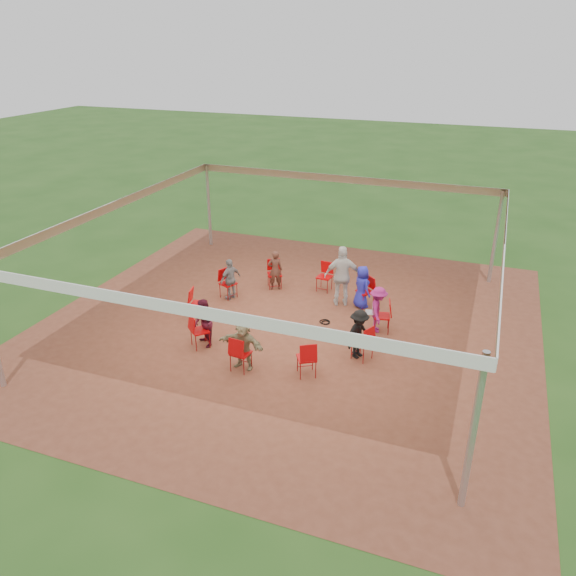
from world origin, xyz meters
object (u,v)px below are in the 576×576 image
(chair_3, at_px, (275,274))
(person_seated_3, at_px, (230,279))
(chair_2, at_px, (324,277))
(chair_6, at_px, (200,331))
(cable_coil, at_px, (325,322))
(laptop, at_px, (371,311))
(chair_1, at_px, (365,292))
(person_seated_2, at_px, (275,270))
(person_seated_0, at_px, (378,310))
(chair_0, at_px, (382,316))
(chair_8, at_px, (307,358))
(person_seated_4, at_px, (204,323))
(person_seated_6, at_px, (359,334))
(chair_9, at_px, (362,343))
(standing_person, at_px, (342,276))
(person_seated_5, at_px, (243,344))
(chair_7, at_px, (241,353))
(chair_4, at_px, (228,284))
(person_seated_1, at_px, (362,287))
(chair_5, at_px, (198,304))

(chair_3, height_order, person_seated_3, person_seated_3)
(chair_2, height_order, chair_6, same)
(chair_2, xyz_separation_m, cable_coil, (0.66, -2.03, -0.43))
(person_seated_3, bearing_deg, laptop, 107.33)
(chair_1, distance_m, person_seated_2, 2.89)
(person_seated_0, bearing_deg, chair_0, -90.00)
(chair_8, bearing_deg, person_seated_2, 90.00)
(person_seated_0, bearing_deg, chair_2, 34.07)
(chair_0, height_order, person_seated_0, person_seated_0)
(person_seated_2, bearing_deg, person_seated_4, 54.00)
(chair_2, height_order, laptop, chair_2)
(person_seated_6, bearing_deg, cable_coil, 65.51)
(cable_coil, distance_m, laptop, 1.39)
(chair_8, xyz_separation_m, chair_9, (1.03, 1.16, 0.00))
(person_seated_2, height_order, person_seated_3, same)
(person_seated_2, xyz_separation_m, standing_person, (2.22, -0.33, 0.27))
(person_seated_2, relative_size, cable_coil, 4.00)
(person_seated_5, relative_size, standing_person, 0.70)
(chair_1, relative_size, chair_7, 1.00)
(chair_4, xyz_separation_m, person_seated_0, (4.64, -0.50, 0.19))
(chair_2, bearing_deg, person_seated_1, 157.69)
(chair_7, height_order, cable_coil, chair_7)
(person_seated_4, xyz_separation_m, standing_person, (2.60, 3.52, 0.27))
(chair_7, relative_size, chair_9, 1.00)
(chair_3, bearing_deg, chair_8, 90.00)
(chair_7, xyz_separation_m, person_seated_1, (1.84, 4.28, 0.19))
(chair_7, relative_size, person_seated_5, 0.71)
(chair_7, distance_m, standing_person, 4.44)
(chair_8, relative_size, person_seated_4, 0.71)
(chair_2, bearing_deg, chair_5, 54.00)
(chair_7, xyz_separation_m, person_seated_3, (-1.94, 3.46, 0.19))
(person_seated_2, xyz_separation_m, person_seated_6, (3.40, -3.02, 0.00))
(person_seated_0, height_order, cable_coil, person_seated_0)
(chair_2, xyz_separation_m, chair_3, (-1.52, -0.33, 0.00))
(person_seated_5, bearing_deg, chair_0, 52.98)
(chair_5, xyz_separation_m, chair_8, (3.72, -1.63, 0.00))
(chair_7, distance_m, person_seated_2, 4.67)
(person_seated_2, bearing_deg, chair_3, -90.00)
(standing_person, xyz_separation_m, laptop, (1.16, -1.26, -0.31))
(chair_5, xyz_separation_m, person_seated_3, (0.26, 1.50, 0.19))
(person_seated_4, bearing_deg, person_seated_6, 54.00)
(chair_4, relative_size, standing_person, 0.50)
(chair_3, height_order, cable_coil, chair_3)
(person_seated_4, bearing_deg, chair_2, 108.46)
(chair_1, xyz_separation_m, chair_5, (-4.12, -2.41, 0.00))
(chair_2, relative_size, chair_3, 1.00)
(chair_8, height_order, laptop, chair_8)
(chair_2, xyz_separation_m, laptop, (1.93, -2.02, 0.15))
(chair_2, relative_size, laptop, 2.63)
(person_seated_6, bearing_deg, chair_0, 13.69)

